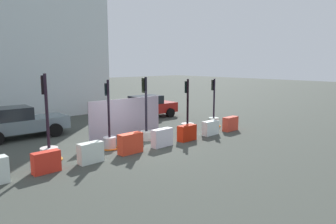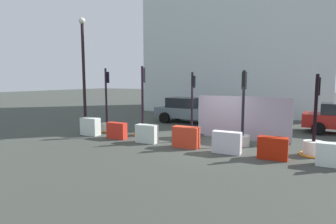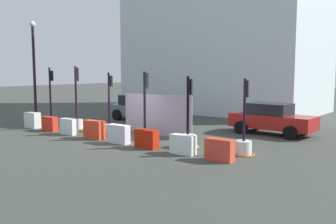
{
  "view_description": "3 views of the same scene",
  "coord_description": "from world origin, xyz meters",
  "px_view_note": "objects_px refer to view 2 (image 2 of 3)",
  "views": [
    {
      "loc": [
        -8.4,
        -11.97,
        3.89
      ],
      "look_at": [
        2.1,
        -0.22,
        1.41
      ],
      "focal_mm": 33.62,
      "sensor_mm": 36.0,
      "label": 1
    },
    {
      "loc": [
        3.98,
        -11.28,
        2.8
      ],
      "look_at": [
        -2.47,
        0.42,
        1.25
      ],
      "focal_mm": 29.62,
      "sensor_mm": 36.0,
      "label": 2
    },
    {
      "loc": [
        12.99,
        -12.55,
        3.26
      ],
      "look_at": [
        2.45,
        0.53,
        1.38
      ],
      "focal_mm": 39.98,
      "sensor_mm": 36.0,
      "label": 3
    }
  ],
  "objects_px": {
    "traffic_light_2": "(192,130)",
    "construction_barrier_1": "(117,131)",
    "traffic_light_0": "(107,121)",
    "construction_barrier_3": "(186,137)",
    "traffic_light_4": "(314,143)",
    "street_lamp_post": "(83,65)",
    "traffic_light_1": "(143,124)",
    "construction_barrier_6": "(334,155)",
    "traffic_light_3": "(242,129)",
    "car_grey_saloon": "(189,110)",
    "construction_barrier_2": "(147,134)",
    "construction_barrier_4": "(227,142)",
    "construction_barrier_0": "(90,126)",
    "construction_barrier_5": "(273,148)"
  },
  "relations": [
    {
      "from": "traffic_light_2",
      "to": "construction_barrier_1",
      "type": "relative_size",
      "value": 3.19
    },
    {
      "from": "traffic_light_0",
      "to": "construction_barrier_3",
      "type": "relative_size",
      "value": 3.05
    },
    {
      "from": "traffic_light_4",
      "to": "street_lamp_post",
      "type": "distance_m",
      "value": 12.0
    },
    {
      "from": "traffic_light_1",
      "to": "traffic_light_0",
      "type": "bearing_deg",
      "value": -177.46
    },
    {
      "from": "construction_barrier_1",
      "to": "construction_barrier_6",
      "type": "height_order",
      "value": "construction_barrier_1"
    },
    {
      "from": "traffic_light_3",
      "to": "traffic_light_4",
      "type": "relative_size",
      "value": 1.06
    },
    {
      "from": "traffic_light_1",
      "to": "car_grey_saloon",
      "type": "height_order",
      "value": "traffic_light_1"
    },
    {
      "from": "construction_barrier_6",
      "to": "street_lamp_post",
      "type": "height_order",
      "value": "street_lamp_post"
    },
    {
      "from": "traffic_light_4",
      "to": "car_grey_saloon",
      "type": "height_order",
      "value": "traffic_light_4"
    },
    {
      "from": "traffic_light_2",
      "to": "construction_barrier_2",
      "type": "height_order",
      "value": "traffic_light_2"
    },
    {
      "from": "construction_barrier_4",
      "to": "traffic_light_0",
      "type": "bearing_deg",
      "value": 169.81
    },
    {
      "from": "construction_barrier_2",
      "to": "construction_barrier_3",
      "type": "bearing_deg",
      "value": 1.2
    },
    {
      "from": "traffic_light_0",
      "to": "construction_barrier_6",
      "type": "xyz_separation_m",
      "value": [
        10.6,
        -1.2,
        -0.16
      ]
    },
    {
      "from": "traffic_light_2",
      "to": "construction_barrier_4",
      "type": "relative_size",
      "value": 2.87
    },
    {
      "from": "traffic_light_2",
      "to": "car_grey_saloon",
      "type": "bearing_deg",
      "value": 115.99
    },
    {
      "from": "traffic_light_4",
      "to": "construction_barrier_2",
      "type": "relative_size",
      "value": 3.0
    },
    {
      "from": "traffic_light_1",
      "to": "construction_barrier_0",
      "type": "bearing_deg",
      "value": -151.64
    },
    {
      "from": "traffic_light_0",
      "to": "construction_barrier_0",
      "type": "distance_m",
      "value": 1.18
    },
    {
      "from": "traffic_light_1",
      "to": "construction_barrier_6",
      "type": "distance_m",
      "value": 8.41
    },
    {
      "from": "construction_barrier_0",
      "to": "construction_barrier_5",
      "type": "xyz_separation_m",
      "value": [
        8.8,
        -0.08,
        -0.05
      ]
    },
    {
      "from": "traffic_light_2",
      "to": "traffic_light_3",
      "type": "height_order",
      "value": "traffic_light_3"
    },
    {
      "from": "traffic_light_1",
      "to": "construction_barrier_1",
      "type": "relative_size",
      "value": 3.54
    },
    {
      "from": "construction_barrier_4",
      "to": "street_lamp_post",
      "type": "distance_m",
      "value": 9.32
    },
    {
      "from": "construction_barrier_0",
      "to": "construction_barrier_1",
      "type": "relative_size",
      "value": 1.01
    },
    {
      "from": "traffic_light_1",
      "to": "street_lamp_post",
      "type": "distance_m",
      "value": 4.96
    },
    {
      "from": "traffic_light_1",
      "to": "construction_barrier_4",
      "type": "xyz_separation_m",
      "value": [
        4.78,
        -1.37,
        -0.13
      ]
    },
    {
      "from": "traffic_light_1",
      "to": "traffic_light_2",
      "type": "xyz_separation_m",
      "value": [
        2.74,
        -0.06,
        -0.02
      ]
    },
    {
      "from": "traffic_light_1",
      "to": "construction_barrier_2",
      "type": "distance_m",
      "value": 1.75
    },
    {
      "from": "construction_barrier_3",
      "to": "construction_barrier_4",
      "type": "relative_size",
      "value": 1.02
    },
    {
      "from": "traffic_light_3",
      "to": "construction_barrier_3",
      "type": "relative_size",
      "value": 2.86
    },
    {
      "from": "traffic_light_4",
      "to": "construction_barrier_3",
      "type": "distance_m",
      "value": 4.81
    },
    {
      "from": "construction_barrier_0",
      "to": "construction_barrier_3",
      "type": "distance_m",
      "value": 5.39
    },
    {
      "from": "construction_barrier_2",
      "to": "construction_barrier_1",
      "type": "bearing_deg",
      "value": 178.89
    },
    {
      "from": "traffic_light_0",
      "to": "traffic_light_4",
      "type": "relative_size",
      "value": 1.13
    },
    {
      "from": "construction_barrier_3",
      "to": "car_grey_saloon",
      "type": "xyz_separation_m",
      "value": [
        -2.7,
        6.18,
        0.38
      ]
    },
    {
      "from": "car_grey_saloon",
      "to": "traffic_light_1",
      "type": "bearing_deg",
      "value": -93.91
    },
    {
      "from": "construction_barrier_0",
      "to": "construction_barrier_6",
      "type": "height_order",
      "value": "construction_barrier_0"
    },
    {
      "from": "construction_barrier_2",
      "to": "construction_barrier_6",
      "type": "relative_size",
      "value": 0.95
    },
    {
      "from": "construction_barrier_0",
      "to": "construction_barrier_4",
      "type": "relative_size",
      "value": 0.91
    },
    {
      "from": "traffic_light_2",
      "to": "construction_barrier_6",
      "type": "distance_m",
      "value": 5.71
    },
    {
      "from": "construction_barrier_3",
      "to": "construction_barrier_5",
      "type": "xyz_separation_m",
      "value": [
        3.42,
        -0.05,
        -0.04
      ]
    },
    {
      "from": "traffic_light_2",
      "to": "construction_barrier_3",
      "type": "xyz_separation_m",
      "value": [
        0.29,
        -1.24,
        -0.09
      ]
    },
    {
      "from": "traffic_light_3",
      "to": "construction_barrier_6",
      "type": "height_order",
      "value": "traffic_light_3"
    },
    {
      "from": "construction_barrier_5",
      "to": "construction_barrier_6",
      "type": "distance_m",
      "value": 1.86
    },
    {
      "from": "traffic_light_3",
      "to": "traffic_light_4",
      "type": "height_order",
      "value": "traffic_light_3"
    },
    {
      "from": "traffic_light_3",
      "to": "street_lamp_post",
      "type": "bearing_deg",
      "value": -178.47
    },
    {
      "from": "construction_barrier_4",
      "to": "construction_barrier_0",
      "type": "bearing_deg",
      "value": 179.19
    },
    {
      "from": "traffic_light_2",
      "to": "construction_barrier_1",
      "type": "height_order",
      "value": "traffic_light_2"
    },
    {
      "from": "construction_barrier_0",
      "to": "construction_barrier_2",
      "type": "relative_size",
      "value": 0.99
    },
    {
      "from": "construction_barrier_0",
      "to": "construction_barrier_6",
      "type": "bearing_deg",
      "value": -0.18
    }
  ]
}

